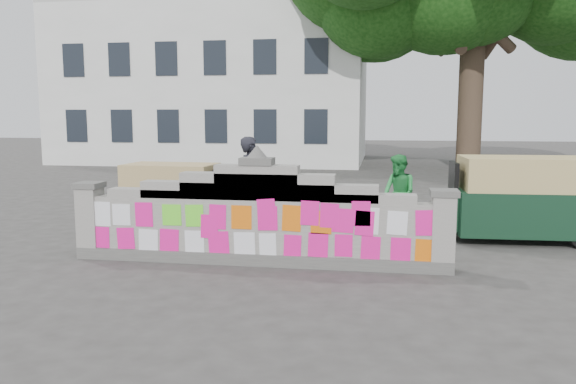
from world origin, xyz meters
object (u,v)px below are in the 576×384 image
object	(u,v)px
cyclist_bike	(251,211)
cyclist_rider	(251,193)
rickshaw_left	(174,194)
rickshaw_right	(518,198)
pedestrian	(399,194)

from	to	relation	value
cyclist_bike	cyclist_rider	bearing A→B (deg)	76.47
rickshaw_left	rickshaw_right	world-z (taller)	rickshaw_right
cyclist_bike	pedestrian	size ratio (longest dim) A/B	1.22
cyclist_rider	rickshaw_right	bearing A→B (deg)	-97.76
cyclist_rider	cyclist_bike	bearing A→B (deg)	-103.53
cyclist_rider	pedestrian	xyz separation A→B (m)	(3.00, 1.00, -0.07)
cyclist_rider	rickshaw_left	xyz separation A→B (m)	(-2.00, 0.89, -0.18)
cyclist_rider	rickshaw_right	distance (m)	5.36
rickshaw_right	pedestrian	bearing A→B (deg)	-13.52
pedestrian	rickshaw_left	xyz separation A→B (m)	(-5.00, -0.10, -0.10)
cyclist_bike	rickshaw_left	world-z (taller)	rickshaw_left
pedestrian	rickshaw_right	bearing A→B (deg)	44.89
cyclist_bike	rickshaw_right	xyz separation A→B (m)	(5.34, 0.54, 0.33)
pedestrian	rickshaw_left	bearing A→B (deg)	-122.90
rickshaw_right	rickshaw_left	bearing A→B (deg)	-5.23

